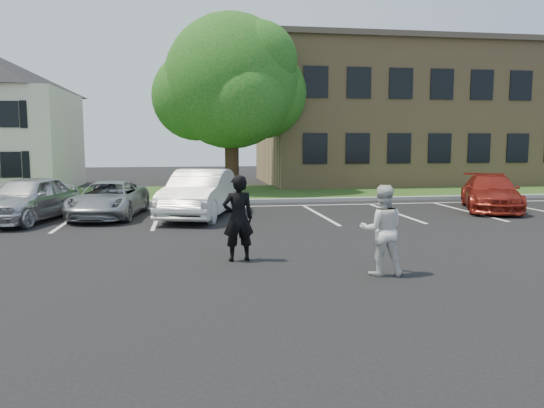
# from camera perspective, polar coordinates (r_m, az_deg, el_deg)

# --- Properties ---
(ground_plane) EXTENTS (90.00, 90.00, 0.00)m
(ground_plane) POSITION_cam_1_polar(r_m,az_deg,el_deg) (10.48, 0.86, -7.45)
(ground_plane) COLOR black
(ground_plane) RESTS_ON ground
(curb) EXTENTS (40.00, 0.30, 0.15)m
(curb) POSITION_cam_1_polar(r_m,az_deg,el_deg) (22.22, -4.44, 0.29)
(curb) COLOR #969791
(curb) RESTS_ON ground
(grass_strip) EXTENTS (44.00, 8.00, 0.08)m
(grass_strip) POSITION_cam_1_polar(r_m,az_deg,el_deg) (26.19, -5.14, 1.19)
(grass_strip) COLOR #234015
(grass_strip) RESTS_ON ground
(stall_lines) EXTENTS (34.00, 5.36, 0.01)m
(stall_lines) POSITION_cam_1_polar(r_m,az_deg,el_deg) (19.39, 0.41, -0.84)
(stall_lines) COLOR silver
(stall_lines) RESTS_ON ground
(office_building) EXTENTS (22.40, 10.40, 8.30)m
(office_building) POSITION_cam_1_polar(r_m,az_deg,el_deg) (35.70, 17.41, 9.00)
(office_building) COLOR tan
(office_building) RESTS_ON ground
(tree) EXTENTS (7.80, 7.20, 8.80)m
(tree) POSITION_cam_1_polar(r_m,az_deg,el_deg) (26.93, -4.24, 12.66)
(tree) COLOR black
(tree) RESTS_ON ground
(man_black_suit) EXTENTS (0.73, 0.53, 1.86)m
(man_black_suit) POSITION_cam_1_polar(r_m,az_deg,el_deg) (11.38, -3.66, -1.54)
(man_black_suit) COLOR black
(man_black_suit) RESTS_ON ground
(man_white_shirt) EXTENTS (0.94, 0.79, 1.75)m
(man_white_shirt) POSITION_cam_1_polar(r_m,az_deg,el_deg) (10.40, 11.73, -2.77)
(man_white_shirt) COLOR silver
(man_white_shirt) RESTS_ON ground
(car_silver_west) EXTENTS (2.79, 4.64, 1.48)m
(car_silver_west) POSITION_cam_1_polar(r_m,az_deg,el_deg) (18.68, -24.77, 0.51)
(car_silver_west) COLOR #BABBC0
(car_silver_west) RESTS_ON ground
(car_silver_minivan) EXTENTS (2.55, 4.59, 1.22)m
(car_silver_minivan) POSITION_cam_1_polar(r_m,az_deg,el_deg) (18.82, -17.15, 0.47)
(car_silver_minivan) COLOR #95989D
(car_silver_minivan) RESTS_ON ground
(car_white_sedan) EXTENTS (3.01, 5.19, 1.62)m
(car_white_sedan) POSITION_cam_1_polar(r_m,az_deg,el_deg) (18.10, -7.75, 1.11)
(car_white_sedan) COLOR silver
(car_white_sedan) RESTS_ON ground
(car_red_compact) EXTENTS (3.50, 4.90, 1.32)m
(car_red_compact) POSITION_cam_1_polar(r_m,az_deg,el_deg) (21.46, 22.47, 1.13)
(car_red_compact) COLOR maroon
(car_red_compact) RESTS_ON ground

